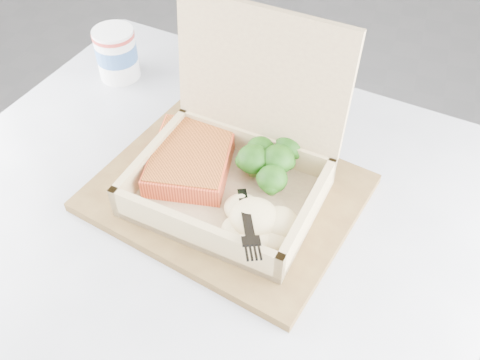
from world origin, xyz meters
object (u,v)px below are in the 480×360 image
(takeout_container, at_px, (238,153))
(cafe_table, at_px, (194,296))
(serving_tray, at_px, (227,193))
(paper_cup, at_px, (116,52))

(takeout_container, bearing_deg, cafe_table, -114.24)
(cafe_table, bearing_deg, takeout_container, 57.46)
(cafe_table, xyz_separation_m, takeout_container, (0.05, 0.07, 0.25))
(serving_tray, relative_size, paper_cup, 3.85)
(takeout_container, xyz_separation_m, paper_cup, (-0.27, 0.18, -0.02))
(cafe_table, relative_size, paper_cup, 9.98)
(cafe_table, height_order, takeout_container, takeout_container)
(serving_tray, xyz_separation_m, paper_cup, (-0.26, 0.20, 0.04))
(paper_cup, bearing_deg, takeout_container, -34.50)
(cafe_table, distance_m, takeout_container, 0.26)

